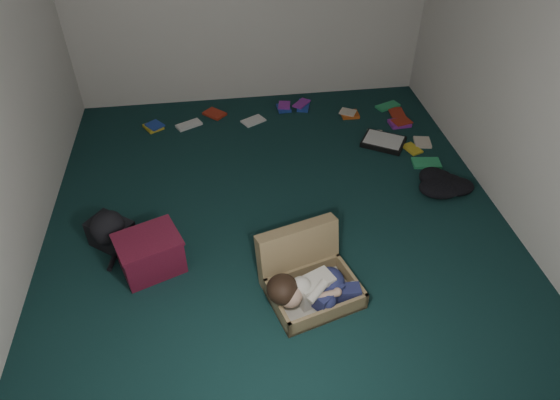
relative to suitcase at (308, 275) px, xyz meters
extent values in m
plane|color=#0F2D2C|center=(-0.12, 0.80, -0.14)|extent=(4.50, 4.50, 0.00)
plane|color=silver|center=(-0.12, -1.45, 1.16)|extent=(4.50, 0.00, 4.50)
plane|color=silver|center=(1.88, 0.80, 1.16)|extent=(0.00, 4.50, 4.50)
cube|color=#947B51|center=(0.04, -0.12, -0.07)|extent=(0.74, 0.61, 0.15)
cube|color=beige|center=(0.04, -0.12, -0.10)|extent=(0.67, 0.55, 0.02)
cube|color=#947B51|center=(-0.05, 0.16, 0.09)|extent=(0.67, 0.36, 0.47)
cube|color=silver|center=(0.02, -0.15, 0.02)|extent=(0.31, 0.25, 0.20)
sphere|color=tan|center=(-0.17, -0.23, 0.07)|extent=(0.17, 0.17, 0.17)
ellipsoid|color=black|center=(-0.22, -0.19, 0.10)|extent=(0.23, 0.24, 0.20)
ellipsoid|color=navy|center=(0.15, -0.10, 0.02)|extent=(0.21, 0.24, 0.20)
cube|color=navy|center=(0.11, -0.22, 0.01)|extent=(0.26, 0.24, 0.13)
cube|color=navy|center=(0.24, -0.19, -0.02)|extent=(0.22, 0.12, 0.10)
sphere|color=white|center=(0.32, -0.14, -0.03)|extent=(0.10, 0.10, 0.10)
sphere|color=white|center=(0.34, -0.20, -0.04)|extent=(0.09, 0.09, 0.09)
cylinder|color=tan|center=(0.10, -0.25, 0.06)|extent=(0.18, 0.10, 0.06)
cube|color=maroon|center=(-1.18, 0.37, 0.01)|extent=(0.55, 0.49, 0.30)
cube|color=maroon|center=(-1.18, 0.37, 0.17)|extent=(0.58, 0.52, 0.02)
cube|color=black|center=(1.16, 1.83, -0.11)|extent=(0.53, 0.50, 0.05)
cube|color=white|center=(1.16, 1.83, -0.08)|extent=(0.47, 0.44, 0.01)
cube|color=gold|center=(-1.29, 2.50, -0.13)|extent=(0.22, 0.17, 0.02)
cube|color=#B12B17|center=(-0.59, 2.69, -0.13)|extent=(0.28, 0.26, 0.02)
cube|color=white|center=(-0.16, 2.48, -0.13)|extent=(0.22, 0.26, 0.02)
cube|color=#1C3B9C|center=(0.46, 2.72, -0.13)|extent=(0.23, 0.27, 0.02)
cube|color=#C45017|center=(0.96, 2.45, -0.13)|extent=(0.27, 0.26, 0.02)
cube|color=#2BA05E|center=(1.45, 2.58, -0.13)|extent=(0.23, 0.18, 0.02)
cube|color=purple|center=(1.46, 2.18, -0.13)|extent=(0.27, 0.27, 0.02)
cube|color=beige|center=(1.58, 1.78, -0.13)|extent=(0.20, 0.25, 0.02)
cube|color=gold|center=(1.44, 1.68, -0.13)|extent=(0.25, 0.27, 0.02)
cube|color=#B12B17|center=(1.51, 2.41, -0.13)|extent=(0.27, 0.25, 0.02)
cube|color=white|center=(-0.89, 2.48, -0.13)|extent=(0.25, 0.20, 0.02)
cube|color=#1C3B9C|center=(0.22, 2.70, -0.13)|extent=(0.27, 0.27, 0.02)
cube|color=#C45017|center=(1.14, 1.97, -0.13)|extent=(0.19, 0.24, 0.02)
cube|color=#2BA05E|center=(1.49, 1.41, -0.13)|extent=(0.26, 0.27, 0.02)
camera|label=1|loc=(-0.55, -2.43, 2.84)|focal=32.00mm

